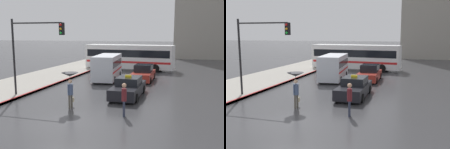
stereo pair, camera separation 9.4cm
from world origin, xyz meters
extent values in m
plane|color=#38383A|center=(0.00, 0.00, 0.00)|extent=(300.00, 300.00, 0.00)
cube|color=black|center=(2.14, 6.25, 0.52)|extent=(1.80, 4.59, 0.72)
cube|color=black|center=(2.14, 6.48, 1.15)|extent=(1.58, 2.07, 0.53)
cylinder|color=black|center=(2.99, 4.83, 0.30)|extent=(0.20, 0.60, 0.60)
cylinder|color=black|center=(1.28, 4.83, 0.30)|extent=(0.20, 0.60, 0.60)
cylinder|color=black|center=(2.99, 7.68, 0.30)|extent=(0.20, 0.60, 0.60)
cylinder|color=black|center=(1.28, 7.68, 0.30)|extent=(0.20, 0.60, 0.60)
cube|color=yellow|center=(2.14, 6.25, 1.50)|extent=(0.44, 0.16, 0.16)
cube|color=#A52D23|center=(2.07, 13.01, 0.52)|extent=(1.80, 4.33, 0.71)
cube|color=black|center=(2.07, 13.23, 1.21)|extent=(1.58, 1.95, 0.67)
cylinder|color=black|center=(2.93, 11.67, 0.30)|extent=(0.20, 0.60, 0.60)
cylinder|color=black|center=(1.22, 11.67, 0.30)|extent=(0.20, 0.60, 0.60)
cylinder|color=black|center=(2.93, 14.35, 0.30)|extent=(0.20, 0.60, 0.60)
cylinder|color=black|center=(1.22, 14.35, 0.30)|extent=(0.20, 0.60, 0.60)
cube|color=silver|center=(-1.38, 12.54, 1.30)|extent=(2.55, 5.60, 2.27)
cube|color=black|center=(-1.38, 12.54, 1.70)|extent=(2.52, 5.17, 0.58)
cube|color=red|center=(-1.38, 12.54, 1.02)|extent=(2.55, 5.38, 0.14)
cylinder|color=black|center=(-0.26, 11.02, 0.32)|extent=(0.26, 0.65, 0.63)
cylinder|color=black|center=(-2.15, 10.83, 0.32)|extent=(0.26, 0.65, 0.63)
cylinder|color=black|center=(-0.60, 14.26, 0.32)|extent=(0.26, 0.65, 0.63)
cylinder|color=black|center=(-2.49, 14.06, 0.32)|extent=(0.26, 0.65, 0.63)
cube|color=silver|center=(-0.95, 20.34, 1.69)|extent=(11.08, 3.29, 2.85)
cube|color=black|center=(-0.95, 20.34, 2.11)|extent=(10.53, 3.27, 0.87)
cube|color=red|center=(-0.95, 20.34, 1.09)|extent=(10.75, 3.29, 0.24)
cylinder|color=black|center=(-4.85, 19.43, 0.48)|extent=(0.98, 0.35, 0.96)
cylinder|color=black|center=(-4.68, 21.82, 0.48)|extent=(0.98, 0.35, 0.96)
cylinder|color=black|center=(2.50, 18.89, 0.48)|extent=(0.98, 0.35, 0.96)
cylinder|color=black|center=(2.68, 21.28, 0.48)|extent=(0.98, 0.35, 0.96)
cylinder|color=#4C473D|center=(-0.59, 2.34, 0.41)|extent=(0.14, 0.14, 0.82)
cylinder|color=#4C473D|center=(-0.54, 2.56, 0.41)|extent=(0.14, 0.14, 0.82)
cylinder|color=#3D4C6B|center=(-0.56, 2.45, 1.15)|extent=(0.39, 0.39, 0.65)
sphere|color=#DBAD89|center=(-0.56, 2.45, 1.65)|extent=(0.24, 0.24, 0.24)
cylinder|color=#3D4C6B|center=(-0.61, 2.25, 1.20)|extent=(0.08, 0.08, 0.55)
cylinder|color=#3D4C6B|center=(-0.52, 2.65, 1.20)|extent=(0.08, 0.08, 0.55)
cone|color=#232328|center=(-0.56, 2.45, 2.06)|extent=(1.01, 1.01, 0.23)
cylinder|color=black|center=(-0.56, 2.45, 1.72)|extent=(0.02, 0.02, 0.68)
cube|color=#BFB28C|center=(-0.55, 2.74, 0.45)|extent=(0.14, 0.20, 0.28)
cylinder|color=#2D3347|center=(2.90, 1.90, 0.43)|extent=(0.14, 0.14, 0.86)
cylinder|color=#2D3347|center=(2.94, 1.69, 0.43)|extent=(0.14, 0.14, 0.86)
cylinder|color=maroon|center=(2.92, 1.80, 1.20)|extent=(0.32, 0.32, 0.68)
sphere|color=tan|center=(2.92, 1.80, 1.71)|extent=(0.25, 0.25, 0.25)
cylinder|color=maroon|center=(2.89, 1.97, 1.25)|extent=(0.08, 0.08, 0.58)
cylinder|color=maroon|center=(2.96, 1.62, 1.25)|extent=(0.08, 0.08, 0.58)
cylinder|color=black|center=(-5.59, 4.03, 2.74)|extent=(0.14, 0.14, 5.48)
cylinder|color=black|center=(-3.71, 4.03, 5.18)|extent=(3.77, 0.10, 0.10)
cube|color=black|center=(-1.82, 4.03, 4.78)|extent=(0.28, 0.28, 0.80)
sphere|color=red|center=(-1.82, 3.87, 5.04)|extent=(0.16, 0.16, 0.16)
sphere|color=orange|center=(-1.82, 3.87, 4.78)|extent=(0.16, 0.16, 0.16)
sphere|color=green|center=(-1.82, 3.87, 4.52)|extent=(0.16, 0.16, 0.16)
camera|label=1|loc=(6.18, -11.61, 4.44)|focal=42.00mm
camera|label=2|loc=(6.27, -11.59, 4.44)|focal=42.00mm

